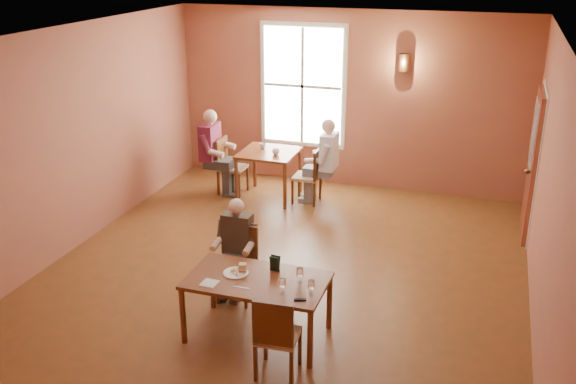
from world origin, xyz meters
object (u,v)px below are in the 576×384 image
(chair_empty, at_px, (278,334))
(chair_diner_maroon, at_px, (233,166))
(second_table, at_px, (269,175))
(diner_white, at_px, (309,163))
(diner_maroon, at_px, (231,153))
(chair_diner_main, at_px, (237,265))
(diner_main, at_px, (236,256))
(main_table, at_px, (258,307))
(chair_diner_white, at_px, (307,175))

(chair_empty, xyz_separation_m, chair_diner_maroon, (-2.33, 4.42, 0.03))
(second_table, bearing_deg, diner_white, 0.00)
(diner_white, height_order, diner_maroon, diner_maroon)
(second_table, distance_m, diner_maroon, 0.74)
(chair_diner_main, height_order, second_table, chair_diner_main)
(diner_main, relative_size, diner_white, 0.85)
(main_table, distance_m, diner_white, 3.93)
(second_table, distance_m, diner_white, 0.73)
(chair_diner_maroon, distance_m, diner_maroon, 0.23)
(chair_empty, distance_m, chair_diner_maroon, 5.00)
(diner_maroon, bearing_deg, chair_empty, 28.03)
(chair_diner_white, distance_m, chair_diner_maroon, 1.30)
(diner_main, bearing_deg, chair_diner_main, -90.00)
(main_table, distance_m, diner_main, 0.83)
(chair_empty, relative_size, second_table, 0.98)
(main_table, relative_size, chair_diner_white, 1.60)
(chair_diner_main, xyz_separation_m, diner_maroon, (-1.44, 3.23, 0.26))
(diner_maroon, bearing_deg, diner_main, 23.81)
(second_table, height_order, diner_maroon, diner_maroon)
(chair_empty, bearing_deg, main_table, 123.33)
(chair_diner_white, bearing_deg, diner_white, -90.00)
(main_table, height_order, diner_white, diner_white)
(second_table, bearing_deg, chair_empty, -69.26)
(main_table, relative_size, chair_diner_maroon, 1.55)
(chair_empty, bearing_deg, chair_diner_white, 99.00)
(second_table, height_order, diner_white, diner_white)
(chair_diner_maroon, bearing_deg, diner_maroon, -90.00)
(diner_main, distance_m, diner_white, 3.26)
(chair_diner_main, distance_m, diner_main, 0.14)
(chair_empty, xyz_separation_m, second_table, (-1.68, 4.42, -0.05))
(chair_diner_main, xyz_separation_m, diner_main, (0.00, -0.03, 0.13))
(diner_white, bearing_deg, chair_empty, -167.32)
(chair_diner_main, distance_m, chair_diner_white, 3.23)
(chair_diner_maroon, xyz_separation_m, diner_maroon, (-0.03, 0.00, 0.23))
(chair_empty, xyz_separation_m, chair_diner_white, (-1.03, 4.42, 0.01))
(chair_diner_white, bearing_deg, diner_main, -178.13)
(second_table, bearing_deg, chair_diner_white, 0.00)
(chair_diner_main, height_order, diner_main, diner_main)
(chair_empty, bearing_deg, second_table, 106.69)
(chair_diner_maroon, bearing_deg, diner_main, 23.36)
(chair_diner_main, relative_size, chair_diner_white, 0.97)
(diner_main, height_order, diner_white, diner_white)
(diner_main, bearing_deg, second_table, -76.92)
(chair_empty, height_order, second_table, chair_empty)
(diner_main, relative_size, second_table, 1.27)
(diner_main, height_order, chair_diner_maroon, diner_main)
(main_table, relative_size, chair_diner_main, 1.66)
(second_table, bearing_deg, main_table, -72.04)
(diner_maroon, bearing_deg, chair_diner_maroon, 90.00)
(diner_white, xyz_separation_m, diner_maroon, (-1.36, 0.00, 0.02))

